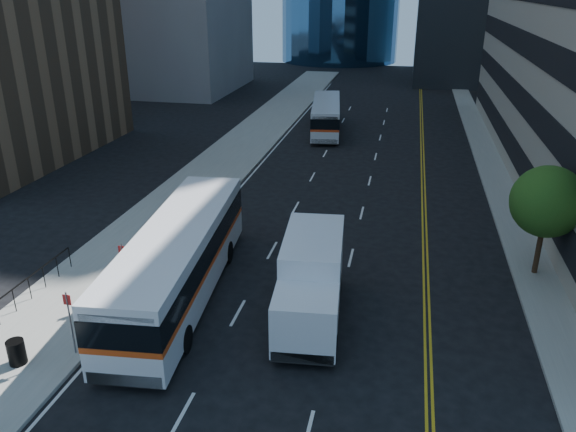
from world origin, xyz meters
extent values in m
plane|color=black|center=(0.00, 0.00, 0.00)|extent=(160.00, 160.00, 0.00)
cube|color=gray|center=(-10.50, 25.00, 0.07)|extent=(5.00, 90.00, 0.15)
cube|color=gray|center=(9.00, 25.00, 0.07)|extent=(2.00, 90.00, 0.15)
cylinder|color=#332114|center=(9.00, 8.00, 1.25)|extent=(0.24, 0.24, 2.20)
sphere|color=#1B3F12|center=(9.00, 8.00, 3.65)|extent=(3.20, 3.20, 3.20)
cube|color=white|center=(-6.23, 2.78, 0.96)|extent=(3.93, 12.96, 1.17)
cube|color=#EC4C16|center=(-6.23, 2.78, 1.65)|extent=(3.95, 12.98, 0.23)
cube|color=black|center=(-6.23, 2.78, 2.23)|extent=(3.95, 12.98, 0.96)
cube|color=white|center=(-6.23, 2.78, 3.03)|extent=(3.93, 12.96, 0.53)
cylinder|color=black|center=(-7.14, -1.15, 0.53)|extent=(0.42, 1.09, 1.06)
cylinder|color=black|center=(-4.62, -0.92, 0.53)|extent=(0.42, 1.09, 1.06)
cylinder|color=black|center=(-7.80, 6.05, 0.53)|extent=(0.42, 1.09, 1.06)
cylinder|color=black|center=(-5.29, 6.28, 0.53)|extent=(0.42, 1.09, 1.06)
cube|color=silver|center=(-4.53, 33.11, 0.81)|extent=(3.71, 11.04, 0.99)
cube|color=red|center=(-4.53, 33.11, 1.40)|extent=(3.74, 11.06, 0.20)
cube|color=black|center=(-4.53, 33.11, 1.89)|extent=(3.74, 11.06, 0.81)
cube|color=silver|center=(-4.53, 33.11, 2.57)|extent=(3.71, 11.04, 0.45)
cylinder|color=black|center=(-5.15, 29.76, 0.45)|extent=(0.38, 0.93, 0.90)
cylinder|color=black|center=(-3.07, 30.03, 0.45)|extent=(0.38, 0.93, 0.90)
cylinder|color=black|center=(-5.94, 35.84, 0.45)|extent=(0.38, 0.93, 0.90)
cylinder|color=black|center=(-3.85, 36.11, 0.45)|extent=(0.38, 0.93, 0.90)
cube|color=white|center=(-0.31, -0.12, 1.39)|extent=(2.49, 2.31, 2.02)
cube|color=black|center=(-0.23, -1.03, 1.78)|extent=(2.11, 0.25, 1.06)
cube|color=white|center=(-0.61, 3.23, 1.97)|extent=(2.71, 4.80, 2.50)
cube|color=black|center=(-0.52, 2.18, 0.53)|extent=(2.27, 6.47, 0.24)
cylinder|color=black|center=(-1.33, -0.40, 0.46)|extent=(0.35, 0.94, 0.92)
cylinder|color=black|center=(0.73, -0.22, 0.46)|extent=(0.35, 0.94, 0.92)
cylinder|color=black|center=(-1.75, 4.39, 0.46)|extent=(0.35, 0.94, 0.92)
cylinder|color=black|center=(0.31, 4.57, 0.46)|extent=(0.35, 0.94, 0.92)
cylinder|color=black|center=(-10.03, -2.97, 0.60)|extent=(0.76, 0.76, 0.91)
camera|label=1|loc=(2.65, -16.89, 12.48)|focal=35.00mm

